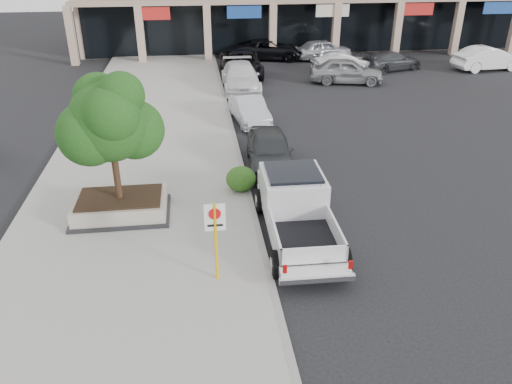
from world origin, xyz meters
TOP-DOWN VIEW (x-y plane):
  - ground at (0.00, 0.00)m, footprint 120.00×120.00m
  - sidewalk at (-5.50, 6.00)m, footprint 8.00×52.00m
  - curb at (-1.55, 6.00)m, footprint 0.20×52.00m
  - planter at (-5.97, 2.87)m, footprint 3.20×2.20m
  - planter_tree at (-5.83, 3.02)m, footprint 2.90×2.55m
  - no_parking_sign at (-2.98, -1.07)m, footprint 0.55×0.09m
  - hedge at (-1.80, 4.17)m, footprint 1.10×0.99m
  - pickup_truck at (-0.35, 0.91)m, footprint 2.28×5.90m
  - curb_car_a at (-0.38, 6.45)m, footprint 2.04×4.53m
  - curb_car_b at (-0.54, 12.23)m, footprint 1.91×4.23m
  - curb_car_c at (-0.36, 18.58)m, footprint 2.31×5.51m
  - curb_car_d at (0.03, 22.12)m, footprint 2.87×5.99m
  - lot_car_a at (6.66, 19.27)m, footprint 5.05×2.93m
  - lot_car_b at (7.37, 22.17)m, footprint 4.06×1.42m
  - lot_car_c at (10.96, 22.44)m, footprint 4.97×3.23m
  - lot_car_d at (2.83, 27.15)m, footprint 5.93×3.65m
  - lot_car_e at (6.95, 26.63)m, footprint 4.83×2.81m
  - lot_car_f at (17.85, 21.59)m, footprint 5.18×2.30m

SIDE VIEW (x-z plane):
  - ground at x=0.00m, z-range 0.00..0.00m
  - sidewalk at x=-5.50m, z-range 0.00..0.15m
  - curb at x=-1.55m, z-range 0.00..0.15m
  - planter at x=-5.97m, z-range 0.14..0.82m
  - hedge at x=-1.80m, z-range 0.15..1.08m
  - lot_car_b at x=7.37m, z-range 0.00..1.34m
  - lot_car_c at x=10.96m, z-range 0.00..1.34m
  - curb_car_b at x=-0.54m, z-range 0.00..1.35m
  - curb_car_a at x=-0.38m, z-range 0.00..1.51m
  - lot_car_d at x=2.83m, z-range 0.00..1.53m
  - lot_car_e at x=6.95m, z-range 0.00..1.54m
  - curb_car_c at x=-0.36m, z-range 0.00..1.59m
  - lot_car_a at x=6.66m, z-range 0.00..1.61m
  - curb_car_d at x=0.03m, z-range 0.00..1.65m
  - lot_car_f at x=17.85m, z-range 0.00..1.65m
  - pickup_truck at x=-0.35m, z-range 0.00..1.85m
  - no_parking_sign at x=-2.98m, z-range 0.48..2.78m
  - planter_tree at x=-5.83m, z-range 1.41..5.41m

